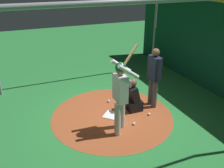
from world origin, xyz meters
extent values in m
plane|color=#287A38|center=(0.00, 0.00, 0.00)|extent=(25.29, 25.29, 0.00)
cylinder|color=#9E4C28|center=(0.00, 0.00, 0.00)|extent=(3.32, 3.32, 0.01)
cube|color=white|center=(0.00, 0.00, 0.01)|extent=(0.59, 0.59, 0.01)
cylinder|color=#BCBCC0|center=(0.21, 0.85, 0.42)|extent=(0.15, 0.15, 0.85)
cylinder|color=#BCBCC0|center=(-0.03, 0.58, 0.42)|extent=(0.15, 0.15, 0.85)
cube|color=silver|center=(0.09, 0.72, 1.17)|extent=(0.22, 0.44, 0.64)
cylinder|color=silver|center=(-0.01, 0.92, 1.62)|extent=(0.51, 0.09, 0.40)
cylinder|color=silver|center=(-0.01, 0.52, 1.62)|extent=(0.51, 0.09, 0.40)
sphere|color=#9E704C|center=(0.09, 0.72, 1.61)|extent=(0.22, 0.22, 0.22)
sphere|color=#0F4C23|center=(0.09, 0.72, 1.67)|extent=(0.25, 0.25, 0.25)
cylinder|color=tan|center=(-0.13, 0.59, 1.76)|extent=(0.54, 0.06, 0.73)
cube|color=black|center=(-0.69, -0.05, 0.15)|extent=(0.40, 0.40, 0.30)
cube|color=black|center=(-0.65, -0.05, 0.52)|extent=(0.31, 0.40, 0.48)
sphere|color=brown|center=(-0.63, -0.05, 0.86)|extent=(0.22, 0.22, 0.22)
cube|color=gray|center=(-0.53, -0.05, 0.86)|extent=(0.03, 0.20, 0.20)
ellipsoid|color=brown|center=(-0.37, 0.01, 0.40)|extent=(0.12, 0.28, 0.22)
cylinder|color=#4C4C51|center=(-1.30, 0.03, 0.42)|extent=(0.15, 0.15, 0.84)
cylinder|color=#4C4C51|center=(-1.30, -0.17, 0.42)|extent=(0.15, 0.15, 0.84)
cube|color=#1E2338|center=(-1.30, -0.07, 1.18)|extent=(0.22, 0.42, 0.67)
cylinder|color=#1E2338|center=(-1.30, 0.14, 1.23)|extent=(0.09, 0.09, 0.56)
cylinder|color=#1E2338|center=(-1.30, -0.27, 1.23)|extent=(0.09, 0.09, 0.56)
sphere|color=brown|center=(-1.30, -0.07, 1.63)|extent=(0.22, 0.22, 0.22)
cube|color=#0F472D|center=(-3.67, 0.00, 1.52)|extent=(0.20, 9.29, 3.05)
cylinder|color=gray|center=(-2.81, -2.56, 1.62)|extent=(0.08, 0.08, 3.25)
sphere|color=white|center=(-0.94, 0.39, 0.04)|extent=(0.07, 0.07, 0.07)
sphere|color=white|center=(-0.34, 0.65, 0.04)|extent=(0.07, 0.07, 0.07)
sphere|color=white|center=(-0.19, -0.74, 0.04)|extent=(0.07, 0.07, 0.07)
camera|label=1|loc=(2.20, 5.29, 3.56)|focal=38.99mm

